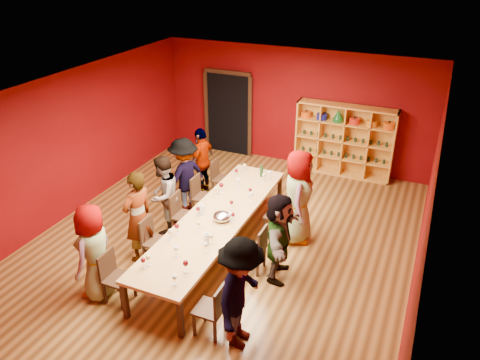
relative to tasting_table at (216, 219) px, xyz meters
name	(u,v)px	position (x,y,z in m)	size (l,w,h in m)	color
room_shell	(215,181)	(0.00, 0.00, 0.80)	(7.10, 9.10, 3.04)	brown
tasting_table	(216,219)	(0.00, 0.00, 0.00)	(1.10, 4.50, 0.75)	#B1854A
doorway	(229,113)	(-1.80, 4.43, 0.42)	(1.40, 0.17, 2.30)	black
shelving_unit	(345,137)	(1.40, 4.32, 0.28)	(2.40, 0.40, 1.80)	gold
chair_person_left_0	(114,274)	(-0.91, -1.87, -0.20)	(0.42, 0.42, 0.89)	black
person_left_0	(94,252)	(-1.24, -1.87, 0.14)	(0.82, 0.45, 1.68)	#C58488
chair_person_left_1	(152,238)	(-0.91, -0.75, -0.20)	(0.42, 0.42, 0.89)	black
person_left_1	(138,217)	(-1.17, -0.75, 0.18)	(0.64, 0.47, 1.77)	#151E3A
chair_person_left_2	(180,212)	(-0.91, 0.25, -0.20)	(0.42, 0.42, 0.89)	black
person_left_2	(163,195)	(-1.28, 0.25, 0.11)	(0.79, 0.43, 1.62)	#C88692
chair_person_left_3	(200,194)	(-0.91, 1.07, -0.20)	(0.42, 0.42, 0.89)	black
person_left_3	(184,176)	(-1.28, 1.07, 0.14)	(1.09, 0.45, 1.69)	silver
chair_person_left_4	(219,176)	(-0.91, 2.00, -0.20)	(0.42, 0.42, 0.89)	black
person_left_4	(202,161)	(-1.34, 2.00, 0.10)	(0.93, 0.42, 1.59)	silver
chair_person_right_0	(214,307)	(0.91, -1.90, -0.20)	(0.42, 0.42, 0.89)	black
person_right_0	(241,294)	(1.34, -1.90, 0.19)	(1.15, 0.47, 1.77)	#454549
chair_person_right_2	(257,247)	(0.91, -0.24, -0.20)	(0.42, 0.42, 0.89)	black
person_right_2	(279,237)	(1.32, -0.24, 0.11)	(1.50, 0.43, 1.62)	silver
chair_person_right_3	(280,213)	(0.91, 1.00, -0.20)	(0.42, 0.42, 0.89)	black
person_right_3	(298,197)	(1.25, 1.00, 0.24)	(0.92, 0.50, 1.88)	#C8868E
wine_glass_0	(236,171)	(-0.34, 1.67, 0.19)	(0.07, 0.07, 0.19)	white
wine_glass_1	(230,215)	(0.30, -0.02, 0.19)	(0.08, 0.08, 0.19)	white
wine_glass_2	(238,181)	(-0.11, 1.26, 0.19)	(0.08, 0.08, 0.20)	white
wine_glass_3	(221,186)	(-0.31, 0.89, 0.21)	(0.09, 0.09, 0.22)	white
wine_glass_4	(198,209)	(-0.32, -0.08, 0.18)	(0.07, 0.07, 0.18)	white
wine_glass_5	(177,226)	(-0.36, -0.77, 0.21)	(0.09, 0.09, 0.21)	white
wine_glass_6	(199,224)	(-0.08, -0.51, 0.18)	(0.07, 0.07, 0.18)	white
wine_glass_7	(206,245)	(0.33, -1.03, 0.18)	(0.07, 0.07, 0.18)	white
wine_glass_8	(148,258)	(-0.31, -1.72, 0.20)	(0.08, 0.08, 0.21)	white
wine_glass_9	(250,190)	(0.27, 0.99, 0.18)	(0.07, 0.07, 0.18)	white
wine_glass_10	(244,166)	(-0.26, 1.93, 0.20)	(0.08, 0.08, 0.21)	white
wine_glass_11	(170,232)	(-0.37, -0.97, 0.21)	(0.09, 0.09, 0.21)	white
wine_glass_12	(186,264)	(0.30, -1.63, 0.21)	(0.09, 0.09, 0.22)	white
wine_glass_13	(251,194)	(0.38, 0.79, 0.21)	(0.09, 0.09, 0.22)	white
wine_glass_14	(211,237)	(0.31, -0.79, 0.18)	(0.07, 0.07, 0.18)	white
wine_glass_15	(176,249)	(-0.04, -1.34, 0.20)	(0.08, 0.08, 0.20)	white
wine_glass_16	(202,206)	(-0.31, 0.05, 0.19)	(0.08, 0.08, 0.19)	white
wine_glass_17	(233,215)	(0.35, -0.01, 0.18)	(0.07, 0.07, 0.18)	white
wine_glass_18	(174,278)	(0.30, -1.96, 0.18)	(0.07, 0.07, 0.18)	white
wine_glass_19	(232,203)	(0.14, 0.39, 0.18)	(0.07, 0.07, 0.18)	white
wine_glass_20	(216,189)	(-0.36, 0.72, 0.20)	(0.08, 0.08, 0.20)	white
wine_glass_21	(264,175)	(0.29, 1.69, 0.19)	(0.08, 0.08, 0.20)	white
wine_glass_22	(270,173)	(0.36, 1.85, 0.19)	(0.08, 0.08, 0.20)	white
wine_glass_23	(143,261)	(-0.35, -1.80, 0.19)	(0.08, 0.08, 0.19)	white
spittoon_bowl	(222,217)	(0.15, -0.06, 0.13)	(0.33, 0.33, 0.18)	silver
carafe_a	(201,210)	(-0.28, -0.03, 0.16)	(0.09, 0.09, 0.23)	white
carafe_b	(206,239)	(0.24, -0.83, 0.15)	(0.11, 0.11, 0.23)	white
wine_bottle	(262,172)	(0.15, 1.90, 0.17)	(0.08, 0.08, 0.30)	#133416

